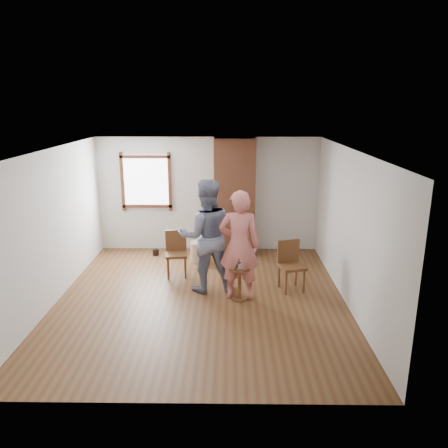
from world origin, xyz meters
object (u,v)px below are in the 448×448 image
Objects in this scene: dining_chair_left at (176,251)px; man at (206,236)px; dining_chair_right at (290,262)px; person_pink at (239,245)px; stoneware_crock at (198,252)px; side_table at (239,278)px.

man is at bearing -55.45° from dining_chair_left.
dining_chair_right is (2.17, -0.65, 0.01)m from dining_chair_left.
person_pink is at bearing 138.54° from man.
stoneware_crock is 0.22× the size of man.
stoneware_crock is 0.23× the size of person_pink.
stoneware_crock is 2.10m from person_pink.
person_pink is at bearing -48.15° from dining_chair_left.
stoneware_crock is 0.86m from dining_chair_left.
man is at bearing -79.92° from stoneware_crock.
man reaches higher than person_pink.
dining_chair_left is 1.68m from person_pink.
stoneware_crock is at bearing 114.60° from side_table.
side_table is 0.57m from person_pink.
dining_chair_left is at bearing -118.06° from stoneware_crock.
dining_chair_left is 1.67m from side_table.
dining_chair_left is at bearing 147.68° from dining_chair_right.
side_table is at bearing 99.03° from person_pink.
person_pink is (1.22, -1.06, 0.47)m from dining_chair_left.
stoneware_crock is 0.50× the size of dining_chair_left.
dining_chair_left is 0.98× the size of dining_chair_right.
dining_chair_right is at bearing -37.36° from stoneware_crock.
dining_chair_right is at bearing 27.23° from side_table.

